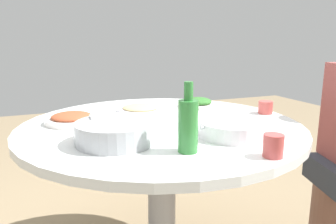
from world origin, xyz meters
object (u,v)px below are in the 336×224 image
at_px(round_dining_table, 162,149).
at_px(soup_bowl, 232,129).
at_px(green_bottle, 188,124).
at_px(dish_noodles, 141,109).
at_px(dish_stirfry, 71,119).
at_px(dish_greens, 198,103).
at_px(rice_bowl, 116,132).
at_px(tea_cup_far, 273,146).
at_px(tea_cup_near, 265,107).

relative_size(round_dining_table, soup_bowl, 4.29).
height_order(soup_bowl, green_bottle, green_bottle).
xyz_separation_m(round_dining_table, soup_bowl, (0.27, 0.18, 0.15)).
relative_size(dish_noodles, dish_stirfry, 1.03).
height_order(round_dining_table, dish_greens, dish_greens).
bearing_deg(rice_bowl, green_bottle, 47.03).
relative_size(soup_bowl, tea_cup_far, 3.88).
bearing_deg(rice_bowl, dish_greens, 129.23).
xyz_separation_m(dish_greens, tea_cup_far, (0.77, -0.14, 0.02)).
bearing_deg(green_bottle, dish_stirfry, -149.30).
relative_size(rice_bowl, tea_cup_near, 4.11).
relative_size(rice_bowl, dish_stirfry, 1.25).
xyz_separation_m(round_dining_table, green_bottle, (0.37, -0.05, 0.21)).
xyz_separation_m(rice_bowl, dish_stirfry, (-0.34, -0.12, -0.02)).
height_order(dish_greens, tea_cup_near, tea_cup_near).
distance_m(soup_bowl, dish_noodles, 0.55).
distance_m(green_bottle, tea_cup_far, 0.27).
bearing_deg(dish_stirfry, dish_noodles, 104.92).
height_order(tea_cup_near, tea_cup_far, tea_cup_far).
xyz_separation_m(soup_bowl, dish_noodles, (-0.51, -0.20, -0.01)).
xyz_separation_m(green_bottle, tea_cup_near, (-0.36, 0.59, -0.06)).
height_order(round_dining_table, dish_stirfry, dish_stirfry).
distance_m(dish_stirfry, tea_cup_near, 0.91).
bearing_deg(tea_cup_far, dish_greens, 170.00).
height_order(dish_noodles, green_bottle, green_bottle).
bearing_deg(soup_bowl, dish_noodles, -158.85).
bearing_deg(round_dining_table, green_bottle, -7.66).
relative_size(soup_bowl, dish_noodles, 1.21).
bearing_deg(tea_cup_far, green_bottle, -122.33).
bearing_deg(green_bottle, soup_bowl, 113.12).
bearing_deg(soup_bowl, green_bottle, -66.88).
distance_m(rice_bowl, green_bottle, 0.27).
bearing_deg(round_dining_table, dish_noodles, -175.25).
height_order(dish_noodles, dish_stirfry, dish_stirfry).
xyz_separation_m(green_bottle, tea_cup_far, (0.14, 0.22, -0.06)).
height_order(green_bottle, tea_cup_near, green_bottle).
bearing_deg(tea_cup_far, rice_bowl, -127.67).
xyz_separation_m(soup_bowl, dish_stirfry, (-0.42, -0.54, -0.01)).
xyz_separation_m(round_dining_table, dish_greens, (-0.26, 0.31, 0.14)).
xyz_separation_m(rice_bowl, soup_bowl, (0.08, 0.42, -0.01)).
bearing_deg(rice_bowl, soup_bowl, 78.96).
xyz_separation_m(dish_noodles, green_bottle, (0.61, -0.03, 0.08)).
bearing_deg(soup_bowl, round_dining_table, -146.98).
relative_size(round_dining_table, green_bottle, 5.29).
relative_size(round_dining_table, dish_noodles, 5.19).
distance_m(dish_greens, green_bottle, 0.73).
relative_size(dish_noodles, tea_cup_far, 3.21).
height_order(round_dining_table, tea_cup_far, tea_cup_far).
relative_size(green_bottle, tea_cup_far, 3.15).
bearing_deg(tea_cup_near, dish_noodles, -114.39).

